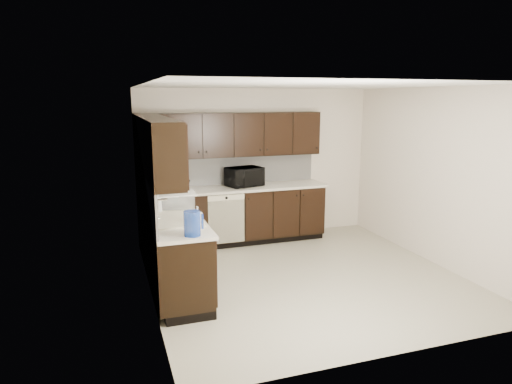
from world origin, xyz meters
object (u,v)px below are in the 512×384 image
storage_bin (175,201)px  blue_pitcher (192,223)px  microwave (244,177)px  toaster_oven (154,183)px  sink (177,225)px

storage_bin → blue_pitcher: 1.25m
microwave → toaster_oven: 1.44m
storage_bin → blue_pitcher: size_ratio=1.93×
toaster_oven → blue_pitcher: size_ratio=1.49×
blue_pitcher → sink: bearing=81.7°
microwave → storage_bin: microwave is taller
sink → blue_pitcher: 0.72m
sink → storage_bin: (0.07, 0.56, 0.16)m
microwave → blue_pitcher: bearing=-134.6°
blue_pitcher → storage_bin: bearing=76.2°
toaster_oven → blue_pitcher: blue_pitcher is taller
blue_pitcher → microwave: bearing=48.1°
sink → microwave: 2.22m
microwave → sink: bearing=-144.5°
storage_bin → sink: bearing=-97.1°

